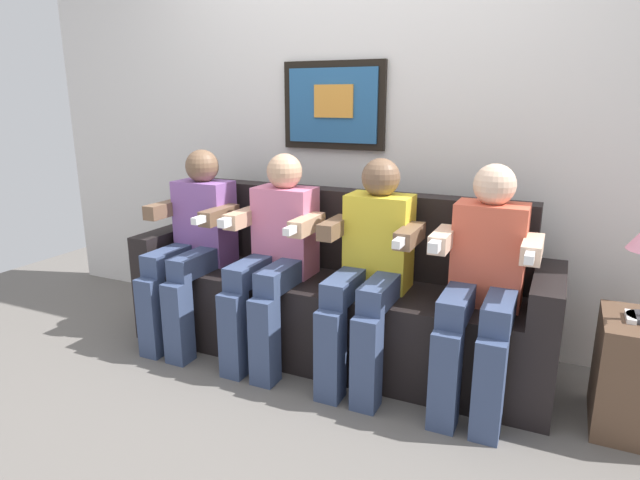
{
  "coord_description": "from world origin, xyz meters",
  "views": [
    {
      "loc": [
        1.09,
        -2.2,
        1.39
      ],
      "look_at": [
        0.0,
        0.15,
        0.7
      ],
      "focal_mm": 29.86,
      "sensor_mm": 36.0,
      "label": 1
    }
  ],
  "objects_px": {
    "couch": "(333,300)",
    "spare_remote_on_table": "(630,317)",
    "person_rightmost": "(483,279)",
    "person_right_center": "(371,264)",
    "person_left_center": "(275,251)",
    "person_leftmost": "(193,240)"
  },
  "relations": [
    {
      "from": "person_rightmost",
      "to": "spare_remote_on_table",
      "type": "xyz_separation_m",
      "value": [
        0.59,
        0.06,
        -0.1
      ]
    },
    {
      "from": "person_right_center",
      "to": "spare_remote_on_table",
      "type": "xyz_separation_m",
      "value": [
        1.13,
        0.06,
        -0.1
      ]
    },
    {
      "from": "person_leftmost",
      "to": "couch",
      "type": "bearing_deg",
      "value": 11.81
    },
    {
      "from": "spare_remote_on_table",
      "to": "person_rightmost",
      "type": "bearing_deg",
      "value": -174.63
    },
    {
      "from": "person_left_center",
      "to": "person_right_center",
      "type": "distance_m",
      "value": 0.54
    },
    {
      "from": "person_right_center",
      "to": "person_rightmost",
      "type": "relative_size",
      "value": 1.0
    },
    {
      "from": "person_left_center",
      "to": "spare_remote_on_table",
      "type": "xyz_separation_m",
      "value": [
        1.67,
        0.06,
        -0.1
      ]
    },
    {
      "from": "couch",
      "to": "spare_remote_on_table",
      "type": "distance_m",
      "value": 1.42
    },
    {
      "from": "couch",
      "to": "person_left_center",
      "type": "bearing_deg",
      "value": -147.86
    },
    {
      "from": "couch",
      "to": "person_right_center",
      "type": "xyz_separation_m",
      "value": [
        0.27,
        -0.17,
        0.29
      ]
    },
    {
      "from": "couch",
      "to": "person_left_center",
      "type": "height_order",
      "value": "person_left_center"
    },
    {
      "from": "person_left_center",
      "to": "person_right_center",
      "type": "bearing_deg",
      "value": 0.05
    },
    {
      "from": "person_right_center",
      "to": "person_left_center",
      "type": "bearing_deg",
      "value": -179.95
    },
    {
      "from": "person_leftmost",
      "to": "person_rightmost",
      "type": "height_order",
      "value": "same"
    },
    {
      "from": "couch",
      "to": "person_left_center",
      "type": "xyz_separation_m",
      "value": [
        -0.27,
        -0.17,
        0.29
      ]
    },
    {
      "from": "couch",
      "to": "person_rightmost",
      "type": "distance_m",
      "value": 0.87
    },
    {
      "from": "couch",
      "to": "person_leftmost",
      "type": "xyz_separation_m",
      "value": [
        -0.8,
        -0.17,
        0.29
      ]
    },
    {
      "from": "spare_remote_on_table",
      "to": "person_leftmost",
      "type": "bearing_deg",
      "value": -178.56
    },
    {
      "from": "person_left_center",
      "to": "couch",
      "type": "bearing_deg",
      "value": 32.14
    },
    {
      "from": "couch",
      "to": "person_right_center",
      "type": "distance_m",
      "value": 0.43
    },
    {
      "from": "person_rightmost",
      "to": "person_left_center",
      "type": "bearing_deg",
      "value": 180.0
    },
    {
      "from": "person_left_center",
      "to": "person_rightmost",
      "type": "height_order",
      "value": "same"
    }
  ]
}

